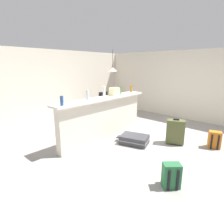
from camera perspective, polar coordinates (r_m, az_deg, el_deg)
The scene contains 19 objects.
ground_plane at distance 5.29m, azimuth 3.56°, elevation -7.95°, with size 13.00×13.00×0.05m, color gray.
wall_back at distance 7.25m, azimuth -15.50°, elevation 8.03°, with size 6.60×0.10×2.50m, color silver.
wall_right at distance 7.68m, azimuth 16.60°, elevation 8.27°, with size 0.10×6.00×2.50m, color silver.
partition_half_wall at distance 5.00m, azimuth -2.60°, elevation -2.28°, with size 2.80×0.20×1.09m, color silver.
bar_countertop at distance 4.87m, azimuth -2.68°, elevation 4.19°, with size 2.96×0.40×0.05m, color white.
bottle_blue at distance 4.00m, azimuth -15.17°, elevation 3.37°, with size 0.07×0.07×0.21m, color #284C89.
bottle_clear at distance 4.38m, azimuth -7.56°, elevation 5.04°, with size 0.07×0.07×0.26m, color silver.
bottle_white at distance 4.80m, azimuth -2.41°, elevation 6.14°, with size 0.07×0.07×0.30m, color silver.
bottle_green at distance 5.30m, azimuth 2.38°, elevation 6.57°, with size 0.07×0.07×0.24m, color #2D6B38.
bottle_amber at distance 5.80m, azimuth 5.94°, elevation 7.06°, with size 0.07×0.07×0.22m, color #9E661E.
grocery_bag at distance 5.16m, azimuth 0.76°, elevation 6.29°, with size 0.26×0.18×0.22m, color beige.
dining_table at distance 7.12m, azimuth -0.06°, elevation 3.53°, with size 1.10×0.80×0.74m.
dining_chair_near_partition at distance 6.76m, azimuth 2.60°, elevation 1.81°, with size 0.49×0.49×0.93m.
dining_chair_far_side at distance 7.57m, azimuth -3.09°, elevation 3.14°, with size 0.47×0.47×0.93m.
pendant_lamp at distance 7.06m, azimuth 0.20°, elevation 12.97°, with size 0.34×0.34×0.80m.
suitcase_flat_charcoal at distance 4.86m, azimuth 6.86°, elevation -8.37°, with size 0.68×0.89×0.22m.
backpack_green at distance 3.37m, azimuth 17.69°, elevation -18.13°, with size 0.34×0.34×0.42m.
backpack_orange at distance 5.19m, azimuth 28.91°, elevation -7.52°, with size 0.31×0.33×0.42m.
suitcase_upright_olive at distance 5.00m, azimuth 18.83°, elevation -5.67°, with size 0.40×0.50×0.67m.
Camera 1 is at (-3.81, -3.07, 1.97)m, focal length 29.78 mm.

